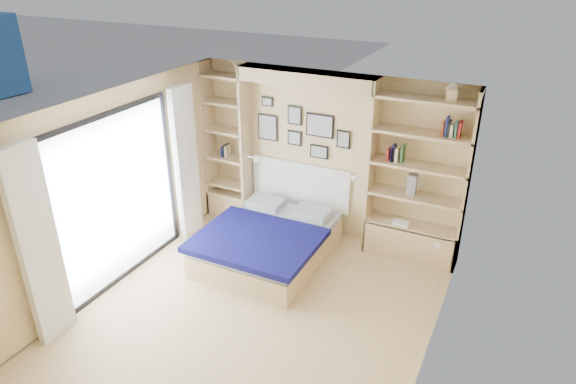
% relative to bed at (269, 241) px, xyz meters
% --- Properties ---
extents(ground, '(4.50, 4.50, 0.00)m').
position_rel_bed_xyz_m(ground, '(0.45, -1.18, -0.27)').
color(ground, tan).
rests_on(ground, ground).
extents(room_shell, '(4.50, 4.50, 4.50)m').
position_rel_bed_xyz_m(room_shell, '(0.06, 0.34, 0.81)').
color(room_shell, '#DCBF81').
rests_on(room_shell, ground).
extents(bed, '(1.62, 2.07, 1.07)m').
position_rel_bed_xyz_m(bed, '(0.00, 0.00, 0.00)').
color(bed, '#D3B781').
rests_on(bed, ground).
extents(photo_gallery, '(1.48, 0.02, 0.82)m').
position_rel_bed_xyz_m(photo_gallery, '(-0.00, 1.05, 1.34)').
color(photo_gallery, black).
rests_on(photo_gallery, ground).
extents(reading_lamps, '(1.92, 0.12, 0.15)m').
position_rel_bed_xyz_m(reading_lamps, '(0.15, 0.82, 0.84)').
color(reading_lamps, silver).
rests_on(reading_lamps, ground).
extents(shelf_decor, '(3.54, 0.23, 2.03)m').
position_rel_bed_xyz_m(shelf_decor, '(1.56, 0.89, 1.43)').
color(shelf_decor, '#A51E1E').
rests_on(shelf_decor, ground).
extents(deck, '(3.20, 4.00, 0.05)m').
position_rel_bed_xyz_m(deck, '(-3.15, -1.18, -0.27)').
color(deck, '#6F6252').
rests_on(deck, ground).
extents(deck_chair, '(0.68, 0.94, 0.86)m').
position_rel_bed_xyz_m(deck_chair, '(-2.76, -1.23, 0.15)').
color(deck_chair, tan).
rests_on(deck_chair, ground).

